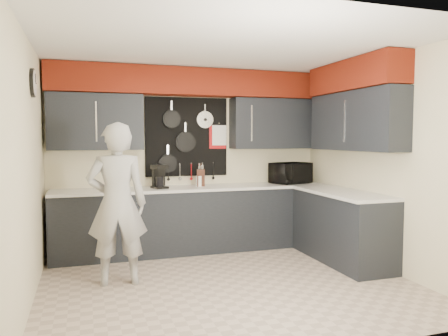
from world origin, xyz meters
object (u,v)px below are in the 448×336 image
object	(u,v)px
person	(117,204)
knife_block	(201,178)
microwave	(290,173)
coffee_maker	(159,176)
utensil_crock	(200,181)

from	to	relation	value
person	knife_block	bearing A→B (deg)	-132.23
microwave	coffee_maker	distance (m)	2.01
knife_block	person	world-z (taller)	person
knife_block	coffee_maker	bearing A→B (deg)	-162.43
knife_block	person	distance (m)	1.72
coffee_maker	knife_block	bearing A→B (deg)	-11.67
utensil_crock	coffee_maker	xyz separation A→B (m)	(-0.59, -0.07, 0.09)
coffee_maker	person	world-z (taller)	person
knife_block	coffee_maker	xyz separation A→B (m)	(-0.61, -0.07, 0.05)
coffee_maker	person	size ratio (longest dim) A/B	0.18
microwave	utensil_crock	size ratio (longest dim) A/B	3.79
coffee_maker	person	bearing A→B (deg)	-138.65
utensil_crock	coffee_maker	world-z (taller)	coffee_maker
microwave	person	world-z (taller)	person
coffee_maker	microwave	bearing A→B (deg)	-17.51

